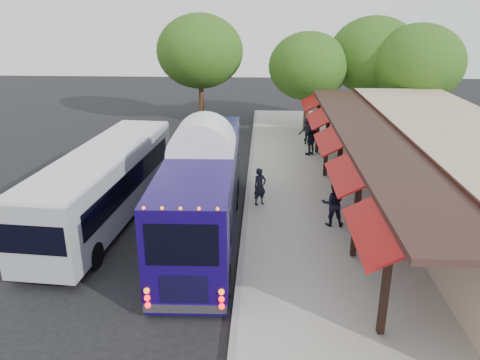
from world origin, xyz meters
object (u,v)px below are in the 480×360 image
(city_bus, at_px, (105,182))
(sign_board, at_px, (375,225))
(ped_d, at_px, (308,131))
(ped_b, at_px, (333,203))
(ped_a, at_px, (260,187))
(coach_bus, at_px, (204,185))
(ped_c, at_px, (311,139))

(city_bus, height_order, sign_board, city_bus)
(ped_d, distance_m, sign_board, 13.25)
(city_bus, xyz_separation_m, sign_board, (10.12, -2.10, -0.62))
(ped_b, relative_size, ped_d, 1.07)
(city_bus, distance_m, ped_a, 6.28)
(coach_bus, bearing_deg, ped_c, 62.18)
(coach_bus, relative_size, ped_d, 6.55)
(city_bus, height_order, ped_a, city_bus)
(ped_a, height_order, ped_c, ped_c)
(coach_bus, bearing_deg, ped_a, 48.23)
(sign_board, bearing_deg, ped_d, 77.33)
(sign_board, bearing_deg, city_bus, 150.25)
(city_bus, bearing_deg, ped_d, 55.62)
(ped_b, bearing_deg, ped_d, -90.36)
(ped_b, relative_size, sign_board, 1.52)
(ped_d, bearing_deg, sign_board, 89.95)
(ped_c, xyz_separation_m, ped_d, (0.00, 2.29, -0.11))
(ped_a, bearing_deg, ped_c, 37.92)
(city_bus, relative_size, ped_d, 6.40)
(ped_c, xyz_separation_m, sign_board, (1.23, -10.90, -0.14))
(coach_bus, distance_m, ped_b, 4.95)
(ped_c, bearing_deg, ped_b, 49.29)
(ped_b, relative_size, ped_c, 0.95)
(ped_c, height_order, ped_d, ped_c)
(ped_b, height_order, ped_d, ped_b)
(coach_bus, relative_size, ped_c, 5.83)
(city_bus, xyz_separation_m, ped_a, (6.08, 1.44, -0.62))
(sign_board, bearing_deg, ped_b, 108.45)
(ped_d, bearing_deg, ped_a, 68.42)
(coach_bus, xyz_separation_m, ped_c, (4.85, 9.78, -0.79))
(ped_d, relative_size, sign_board, 1.42)
(city_bus, xyz_separation_m, ped_b, (8.88, -0.43, -0.53))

